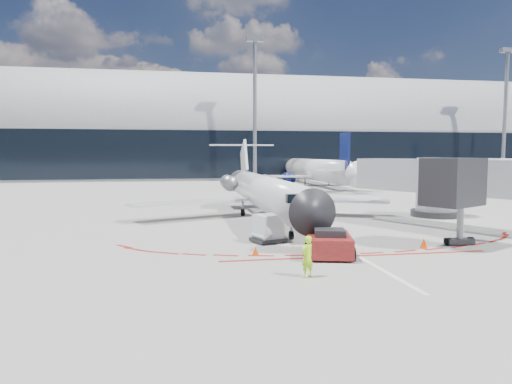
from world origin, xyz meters
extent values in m
plane|color=gray|center=(0.00, 0.00, 0.00)|extent=(260.00, 260.00, 0.00)
cube|color=silver|center=(0.00, 2.00, 0.01)|extent=(0.25, 40.00, 0.01)
cube|color=maroon|center=(0.00, -11.50, 0.01)|extent=(14.00, 0.25, 0.01)
cube|color=#9B9EA1|center=(0.00, 65.00, 5.00)|extent=(150.00, 24.00, 10.00)
cylinder|color=#9B9EA1|center=(0.00, 65.00, 10.00)|extent=(150.00, 24.00, 24.00)
cube|color=black|center=(0.00, 52.95, 5.00)|extent=(150.00, 0.20, 9.00)
cube|color=#9A9EA3|center=(9.00, -4.50, 3.60)|extent=(8.22, 12.61, 2.30)
cube|color=black|center=(5.95, -10.24, 3.60)|extent=(3.86, 3.44, 2.60)
cylinder|color=slate|center=(6.75, -9.84, 1.20)|extent=(0.36, 0.36, 2.40)
cube|color=black|center=(6.75, -9.84, 0.22)|extent=(1.60, 0.60, 0.30)
cylinder|color=#9A9EA3|center=(12.05, 1.24, 2.40)|extent=(3.20, 3.20, 4.80)
cylinder|color=black|center=(12.05, 1.24, 0.25)|extent=(4.00, 4.00, 0.50)
cylinder|color=slate|center=(5.00, 48.00, 12.50)|extent=(0.70, 0.70, 25.00)
cylinder|color=slate|center=(55.00, 48.00, 12.50)|extent=(0.70, 0.70, 25.00)
cylinder|color=silver|center=(-2.17, 1.88, 2.16)|extent=(2.49, 20.25, 2.49)
cone|color=black|center=(-2.17, -9.53, 2.16)|extent=(2.49, 2.58, 2.49)
cone|color=silver|center=(-2.17, 13.66, 2.16)|extent=(2.49, 3.31, 2.49)
cube|color=black|center=(-2.17, -8.06, 2.67)|extent=(1.56, 1.29, 0.51)
cube|color=silver|center=(-7.88, 3.26, 1.33)|extent=(9.86, 5.84, 0.29)
cube|color=silver|center=(3.54, 3.26, 1.33)|extent=(9.86, 5.84, 0.29)
cube|color=silver|center=(-2.17, 12.74, 4.37)|extent=(0.23, 4.32, 4.40)
cube|color=silver|center=(-2.17, 14.68, 6.03)|extent=(6.63, 1.47, 0.15)
cylinder|color=slate|center=(-4.06, 9.98, 2.39)|extent=(1.38, 3.13, 1.38)
cylinder|color=slate|center=(-0.28, 9.98, 2.39)|extent=(1.38, 3.13, 1.38)
cylinder|color=black|center=(-2.17, -6.59, 0.26)|extent=(0.20, 0.52, 0.52)
cylinder|color=black|center=(-3.55, 4.18, 0.29)|extent=(0.28, 0.59, 0.59)
cylinder|color=black|center=(-0.79, 4.18, 0.29)|extent=(0.28, 0.59, 0.59)
cylinder|color=slate|center=(-2.17, -6.59, 0.51)|extent=(0.17, 0.17, 1.01)
cube|color=#600D15|center=(-1.38, -11.10, 0.58)|extent=(2.88, 3.80, 0.95)
cube|color=black|center=(-1.45, -11.41, 1.22)|extent=(1.75, 1.59, 0.37)
cylinder|color=slate|center=(-0.81, -8.85, 0.37)|extent=(0.77, 2.69, 0.11)
cylinder|color=black|center=(-2.63, -11.99, 0.34)|extent=(0.45, 0.73, 0.68)
cylinder|color=black|center=(-0.69, -12.48, 0.34)|extent=(0.45, 0.73, 0.68)
cylinder|color=black|center=(-2.07, -9.73, 0.34)|extent=(0.45, 0.73, 0.68)
cylinder|color=black|center=(-0.12, -10.22, 0.34)|extent=(0.45, 0.73, 0.68)
imported|color=#B5FF1A|center=(-3.61, -14.84, 0.87)|extent=(0.76, 0.67, 1.74)
cube|color=black|center=(-3.72, -7.21, 0.16)|extent=(2.15, 2.00, 0.19)
cube|color=silver|center=(-3.72, -7.21, 0.94)|extent=(1.77, 1.72, 1.39)
cylinder|color=black|center=(-4.16, -7.99, 0.09)|extent=(0.14, 0.19, 0.17)
cylinder|color=black|center=(-2.87, -7.49, 0.09)|extent=(0.14, 0.19, 0.17)
cylinder|color=black|center=(-4.57, -6.94, 0.09)|extent=(0.14, 0.19, 0.17)
cylinder|color=black|center=(-3.28, -6.44, 0.09)|extent=(0.14, 0.19, 0.17)
cone|color=#D93E04|center=(-5.02, -10.43, 0.23)|extent=(0.34, 0.34, 0.47)
cone|color=#D93E04|center=(4.26, -10.35, 0.28)|extent=(0.41, 0.41, 0.56)
camera|label=1|loc=(-8.91, -32.83, 5.13)|focal=32.00mm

